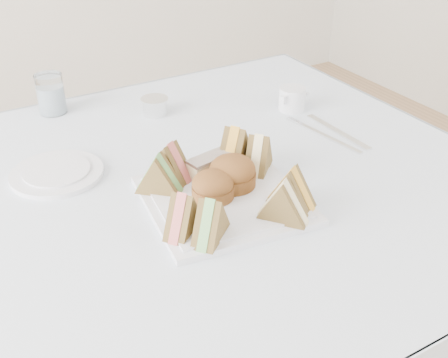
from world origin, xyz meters
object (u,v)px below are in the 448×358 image
serving_plate (224,200)px  water_glass (51,94)px  table (224,313)px  creamer_jug (292,99)px

serving_plate → water_glass: water_glass is taller
table → creamer_jug: 0.52m
creamer_jug → serving_plate: bearing=-162.5°
table → serving_plate: 0.40m
water_glass → creamer_jug: size_ratio=1.49×
table → serving_plate: bearing=-120.8°
water_glass → creamer_jug: (0.49, -0.27, -0.02)m
creamer_jug → water_glass: bearing=130.8°
table → water_glass: bearing=115.0°
water_glass → serving_plate: bearing=-74.2°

